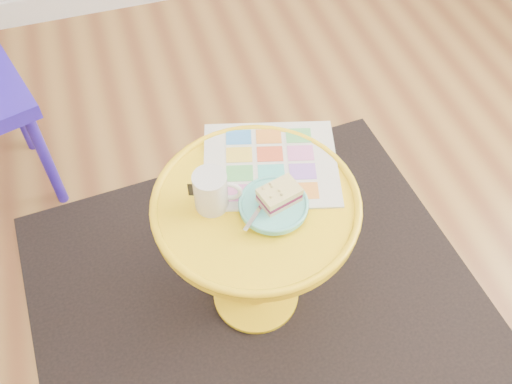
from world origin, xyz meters
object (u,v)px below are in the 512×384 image
object	(u,v)px
newspaper	(270,164)
plate	(274,205)
mug	(212,190)
side_table	(256,233)

from	to	relation	value
newspaper	plate	xyz separation A→B (m)	(-0.04, -0.13, 0.01)
mug	plate	size ratio (longest dim) A/B	0.68
side_table	plate	distance (m)	0.16
newspaper	plate	size ratio (longest dim) A/B	2.05
newspaper	mug	bearing A→B (deg)	-140.20
side_table	plate	size ratio (longest dim) A/B	3.08
side_table	mug	size ratio (longest dim) A/B	4.54
newspaper	plate	world-z (taller)	plate
side_table	newspaper	size ratio (longest dim) A/B	1.50
mug	plate	bearing A→B (deg)	-0.79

